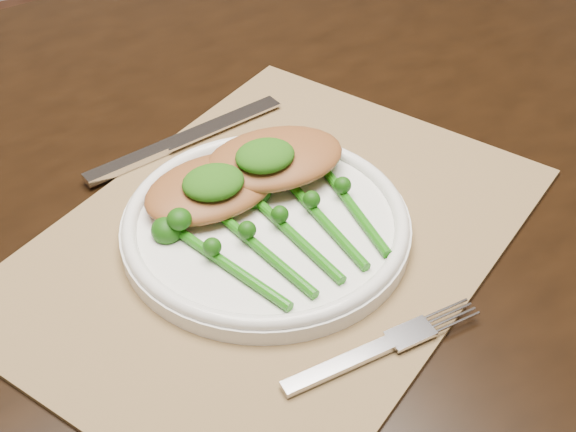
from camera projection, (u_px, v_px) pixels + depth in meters
name	position (u px, v px, depth m)	size (l,w,h in m)	color
dining_table	(259.00, 377.00, 1.07)	(1.73, 1.15, 0.75)	black
placemat	(274.00, 240.00, 0.72)	(0.48, 0.35, 0.00)	olive
dinner_plate	(266.00, 224.00, 0.71)	(0.26, 0.26, 0.02)	white
knife	(168.00, 146.00, 0.81)	(0.23, 0.07, 0.01)	silver
fork	(395.00, 341.00, 0.62)	(0.18, 0.03, 0.01)	silver
chicken_fillet_left	(211.00, 188.00, 0.73)	(0.13, 0.09, 0.03)	#96582B
chicken_fillet_right	(274.00, 158.00, 0.75)	(0.13, 0.09, 0.03)	#96582B
pesto_dollop_left	(213.00, 182.00, 0.71)	(0.06, 0.05, 0.02)	#154409
pesto_dollop_right	(265.00, 156.00, 0.73)	(0.06, 0.05, 0.02)	#154409
broccolini_bundle	(293.00, 235.00, 0.69)	(0.19, 0.20, 0.04)	#17600C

